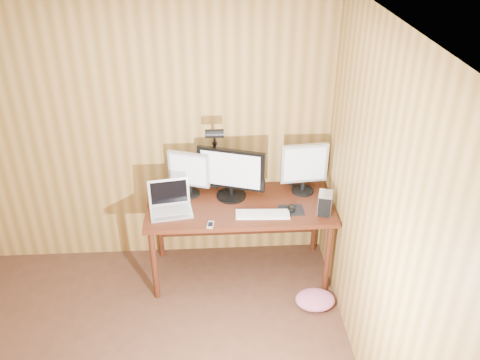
{
  "coord_description": "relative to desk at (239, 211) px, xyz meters",
  "views": [
    {
      "loc": [
        0.71,
        -2.03,
        3.13
      ],
      "look_at": [
        0.93,
        1.58,
        1.02
      ],
      "focal_mm": 38.0,
      "sensor_mm": 36.0,
      "label": 1
    }
  ],
  "objects": [
    {
      "name": "phone",
      "position": [
        -0.25,
        -0.37,
        0.13
      ],
      "size": [
        0.06,
        0.11,
        0.01
      ],
      "rotation": [
        0.0,
        0.0,
        -0.16
      ],
      "color": "silver",
      "rests_on": "desk"
    },
    {
      "name": "mouse",
      "position": [
        0.43,
        -0.19,
        0.14
      ],
      "size": [
        0.08,
        0.12,
        0.04
      ],
      "primitive_type": "ellipsoid",
      "rotation": [
        0.0,
        0.0,
        -0.12
      ],
      "color": "black",
      "rests_on": "mousepad"
    },
    {
      "name": "desk_lamp",
      "position": [
        -0.2,
        0.15,
        0.54
      ],
      "size": [
        0.16,
        0.22,
        0.68
      ],
      "rotation": [
        0.0,
        0.0,
        0.22
      ],
      "color": "black",
      "rests_on": "desk"
    },
    {
      "name": "keyboard",
      "position": [
        0.18,
        -0.25,
        0.13
      ],
      "size": [
        0.45,
        0.16,
        0.02
      ],
      "rotation": [
        0.0,
        0.0,
        -0.05
      ],
      "color": "white",
      "rests_on": "desk"
    },
    {
      "name": "hard_drive",
      "position": [
        0.7,
        -0.24,
        0.21
      ],
      "size": [
        0.15,
        0.18,
        0.18
      ],
      "rotation": [
        0.0,
        0.0,
        -0.27
      ],
      "color": "silver",
      "rests_on": "desk"
    },
    {
      "name": "speaker",
      "position": [
        0.49,
        0.23,
        0.18
      ],
      "size": [
        0.05,
        0.05,
        0.11
      ],
      "primitive_type": "cylinder",
      "color": "black",
      "rests_on": "desk"
    },
    {
      "name": "monitor_right",
      "position": [
        0.57,
        0.1,
        0.37
      ],
      "size": [
        0.41,
        0.2,
        0.47
      ],
      "rotation": [
        0.0,
        0.0,
        0.1
      ],
      "color": "black",
      "rests_on": "desk"
    },
    {
      "name": "monitor_center",
      "position": [
        -0.07,
        0.06,
        0.36
      ],
      "size": [
        0.57,
        0.26,
        0.46
      ],
      "rotation": [
        0.0,
        0.0,
        -0.31
      ],
      "color": "black",
      "rests_on": "desk"
    },
    {
      "name": "fabric_pile",
      "position": [
        0.62,
        -0.54,
        -0.57
      ],
      "size": [
        0.4,
        0.35,
        0.11
      ],
      "primitive_type": null,
      "rotation": [
        0.0,
        0.0,
        -0.24
      ],
      "color": "#C66085",
      "rests_on": "floor"
    },
    {
      "name": "room_shell",
      "position": [
        -0.93,
        -1.7,
        0.62
      ],
      "size": [
        4.0,
        4.0,
        4.0
      ],
      "color": "#4A2B1C",
      "rests_on": "ground"
    },
    {
      "name": "monitor_left",
      "position": [
        -0.43,
        0.11,
        0.34
      ],
      "size": [
        0.36,
        0.17,
        0.41
      ],
      "rotation": [
        0.0,
        0.0,
        -0.31
      ],
      "color": "black",
      "rests_on": "desk"
    },
    {
      "name": "desk",
      "position": [
        0.0,
        0.0,
        0.0
      ],
      "size": [
        1.6,
        0.7,
        0.75
      ],
      "color": "#421B0D",
      "rests_on": "floor"
    },
    {
      "name": "mousepad",
      "position": [
        0.43,
        -0.19,
        0.12
      ],
      "size": [
        0.21,
        0.17,
        0.0
      ],
      "primitive_type": "cube",
      "rotation": [
        0.0,
        0.0,
        0.03
      ],
      "color": "black",
      "rests_on": "desk"
    },
    {
      "name": "laptop",
      "position": [
        -0.59,
        -0.12,
        0.18
      ],
      "size": [
        0.38,
        0.32,
        0.25
      ],
      "rotation": [
        0.0,
        0.0,
        0.16
      ],
      "color": "silver",
      "rests_on": "desk"
    }
  ]
}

